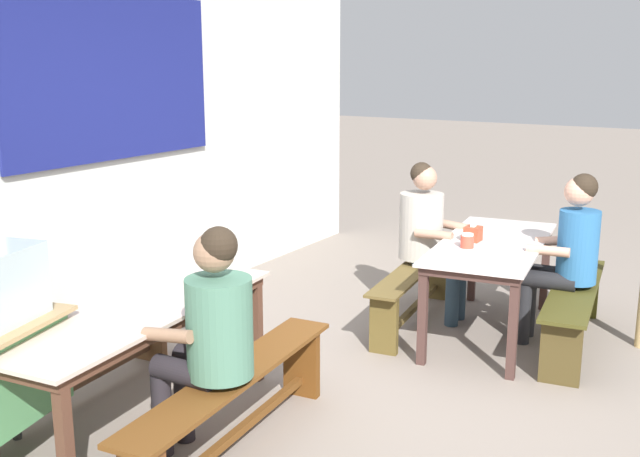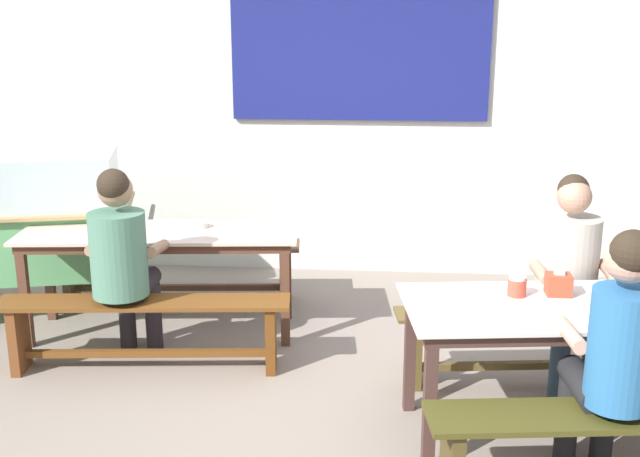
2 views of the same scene
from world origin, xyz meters
The scene contains 15 objects.
ground_plane centered at (0.00, 0.00, 0.00)m, with size 40.00×40.00×0.00m, color gray.
backdrop_wall centered at (0.00, 2.63, 1.58)m, with size 7.45×0.23×3.02m.
dining_table_far centered at (-1.16, 1.08, 0.66)m, with size 1.94×0.80×0.74m.
dining_table_near centered at (1.35, -0.12, 0.67)m, with size 1.79×0.95×0.74m.
bench_far_back centered at (-1.22, 1.70, 0.32)m, with size 1.92×0.49×0.46m.
bench_far_front centered at (-1.10, 0.47, 0.31)m, with size 1.83×0.45×0.46m.
bench_near_back centered at (1.27, 0.49, 0.29)m, with size 1.65×0.45×0.46m.
bench_near_front centered at (1.42, -0.73, 0.31)m, with size 1.72×0.52×0.46m.
food_cart centered at (-2.27, 1.46, 0.70)m, with size 1.96×1.18×1.18m.
person_right_near_table centered at (1.46, 0.46, 0.74)m, with size 0.48×0.55×1.29m.
person_left_back_turned centered at (-1.23, 0.52, 0.74)m, with size 0.46×0.57×1.29m.
person_near_front centered at (1.41, -0.66, 0.74)m, with size 0.42×0.55×1.31m.
tissue_box centered at (1.30, 0.02, 0.80)m, with size 0.13×0.11×0.14m.
condiment_jar centered at (1.08, -0.02, 0.79)m, with size 0.10×0.10×0.11m.
soup_bowl centered at (-0.91, 1.19, 0.76)m, with size 0.13×0.13×0.04m, color silver.
Camera 2 is at (0.37, -3.96, 2.16)m, focal length 43.82 mm.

